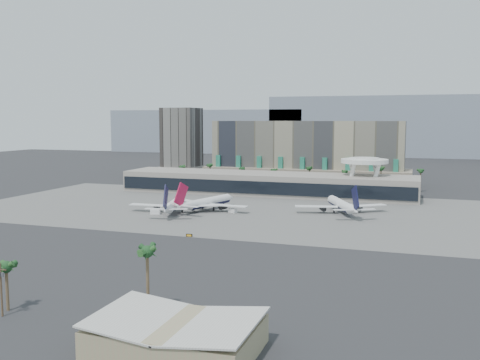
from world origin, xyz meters
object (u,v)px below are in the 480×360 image
(airliner_centre, at_px, (207,202))
(service_vehicle_a, at_px, (155,212))
(airliner_right, at_px, (342,205))
(utility_pole, at_px, (1,285))
(taxiway_sign, at_px, (189,235))
(airliner_left, at_px, (174,204))
(service_vehicle_b, at_px, (233,211))

(airliner_centre, relative_size, service_vehicle_a, 9.75)
(airliner_centre, xyz_separation_m, airliner_right, (62.13, 12.02, 0.05))
(utility_pole, xyz_separation_m, airliner_centre, (-9.37, 142.67, -3.28))
(airliner_centre, xyz_separation_m, taxiway_sign, (15.69, -56.14, -3.31))
(utility_pole, height_order, service_vehicle_a, utility_pole)
(service_vehicle_a, xyz_separation_m, taxiway_sign, (33.86, -38.34, -0.54))
(airliner_left, bearing_deg, service_vehicle_a, -146.40)
(airliner_centre, distance_m, service_vehicle_a, 25.59)
(utility_pole, height_order, taxiway_sign, utility_pole)
(service_vehicle_a, bearing_deg, airliner_centre, 30.24)
(airliner_left, distance_m, airliner_centre, 16.13)
(airliner_centre, height_order, airliner_right, airliner_right)
(service_vehicle_a, bearing_deg, utility_pole, -91.74)
(airliner_left, distance_m, taxiway_sign, 53.16)
(utility_pole, distance_m, airliner_centre, 143.02)
(airliner_centre, bearing_deg, utility_pole, -69.78)
(utility_pole, bearing_deg, taxiway_sign, 85.82)
(utility_pole, distance_m, taxiway_sign, 87.02)
(service_vehicle_b, xyz_separation_m, taxiway_sign, (1.64, -53.13, -0.42))
(airliner_centre, height_order, service_vehicle_b, airliner_centre)
(airliner_centre, bearing_deg, taxiway_sign, -57.92)
(service_vehicle_a, relative_size, service_vehicle_b, 1.19)
(airliner_left, relative_size, service_vehicle_a, 9.97)
(airliner_right, xyz_separation_m, taxiway_sign, (-46.44, -68.16, -3.36))
(airliner_right, distance_m, service_vehicle_a, 85.71)
(airliner_left, xyz_separation_m, service_vehicle_a, (-6.24, -6.95, -2.83))
(utility_pole, bearing_deg, service_vehicle_a, 102.44)
(airliner_left, height_order, service_vehicle_b, airliner_left)
(service_vehicle_a, distance_m, service_vehicle_b, 35.46)
(airliner_right, xyz_separation_m, service_vehicle_a, (-80.30, -29.82, -2.82))
(service_vehicle_a, bearing_deg, airliner_right, 6.20)
(airliner_right, bearing_deg, utility_pole, -133.63)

